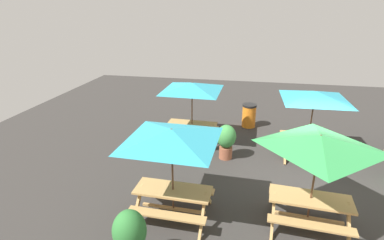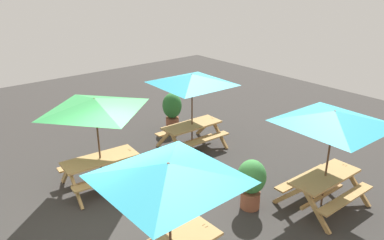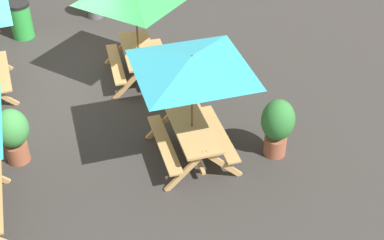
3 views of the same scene
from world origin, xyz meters
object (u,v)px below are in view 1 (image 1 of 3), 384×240
Objects in this scene: trash_bin_orange at (249,115)px; picnic_table_3 at (314,100)px; picnic_table_0 at (319,149)px; potted_plant_2 at (130,236)px; picnic_table_2 at (172,142)px; potted_plant_0 at (226,139)px; picnic_table_1 at (192,91)px.

picnic_table_3 is at bearing -50.12° from trash_bin_orange.
picnic_table_0 is 4.21m from potted_plant_2.
potted_plant_2 is (-2.10, -7.85, 0.23)m from trash_bin_orange.
picnic_table_2 reaches higher than potted_plant_2.
picnic_table_0 is 0.83× the size of picnic_table_2.
picnic_table_2 is at bearing -106.56° from potted_plant_0.
potted_plant_0 reaches higher than trash_bin_orange.
picnic_table_2 and picnic_table_3 have the same top height.
picnic_table_0 and picnic_table_1 have the same top height.
potted_plant_0 is 0.94× the size of potted_plant_2.
picnic_table_1 is 1.00× the size of picnic_table_3.
potted_plant_0 is (-0.70, -3.02, 0.18)m from trash_bin_orange.
picnic_table_2 is at bearing -104.90° from trash_bin_orange.
picnic_table_2 is (-3.12, -0.27, 0.00)m from picnic_table_0.
picnic_table_3 is (3.65, 3.89, 0.00)m from picnic_table_2.
picnic_table_2 is at bearing -170.46° from picnic_table_0.
picnic_table_1 is at bearing -135.08° from trash_bin_orange.
picnic_table_2 is (0.37, -4.23, 0.00)m from picnic_table_1.
picnic_table_0 is 5.28m from picnic_table_1.
potted_plant_0 is at bearing 73.84° from potted_plant_2.
picnic_table_1 is 2.12m from potted_plant_0.
picnic_table_0 is at bearing -47.10° from picnic_table_1.
trash_bin_orange is at bearing 128.42° from picnic_table_3.
picnic_table_3 is 2.89× the size of trash_bin_orange.
potted_plant_2 is at bearing -104.98° from trash_bin_orange.
picnic_table_1 is at bearing 96.94° from picnic_table_2.
picnic_table_1 is 4.04m from picnic_table_3.
picnic_table_1 is 2.39× the size of potted_plant_0.
picnic_table_2 reaches higher than trash_bin_orange.
picnic_table_1 is 4.25m from picnic_table_2.
picnic_table_1 reaches higher than potted_plant_0.
potted_plant_2 is at bearing -147.90° from picnic_table_0.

